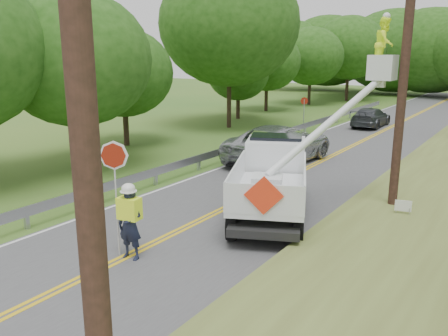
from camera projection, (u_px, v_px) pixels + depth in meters
The scene contains 11 objects.
ground at pixel (91, 274), 11.69m from camera, with size 140.00×140.00×0.00m, color #326222.
road at pixel (314, 165), 22.99m from camera, with size 7.20×96.00×0.03m.
guardrail at pixel (253, 142), 25.75m from camera, with size 0.18×48.00×0.77m.
utility_poles at pixel (448, 55), 21.45m from camera, with size 1.60×43.30×10.00m.
treeline_left at pixel (261, 47), 37.42m from camera, with size 10.54×54.63×11.65m.
flagger at pixel (129, 219), 12.31m from camera, with size 1.17×0.55×3.16m.
bucket_truck at pixel (282, 166), 16.50m from camera, with size 5.40×6.85×6.48m.
suv_silver at pixel (280, 144), 23.34m from camera, with size 3.08×6.69×1.86m, color #A9ADB0.
suv_darkgrey at pixel (371, 117), 34.41m from camera, with size 1.95×4.80×1.39m, color #3D4146.
stop_sign_permanent at pixel (304, 109), 31.92m from camera, with size 0.47×0.25×2.41m.
yard_sign at pixel (403, 207), 15.12m from camera, with size 0.51×0.16×0.75m.
Camera 1 is at (8.71, -7.05, 5.41)m, focal length 37.54 mm.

